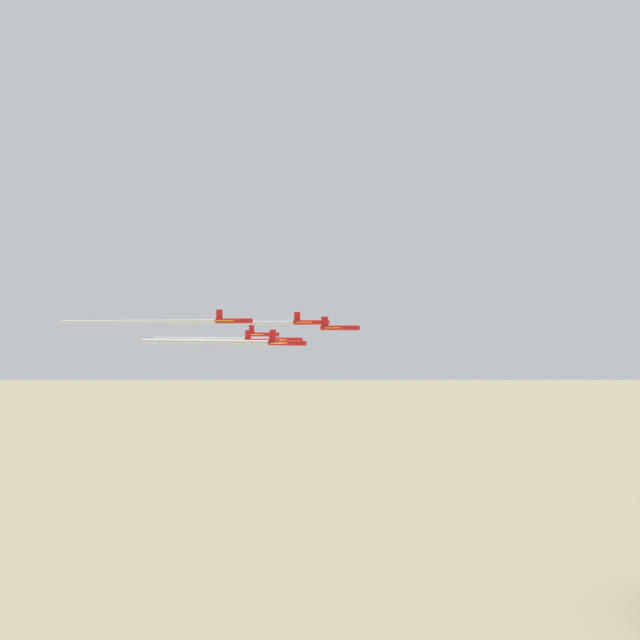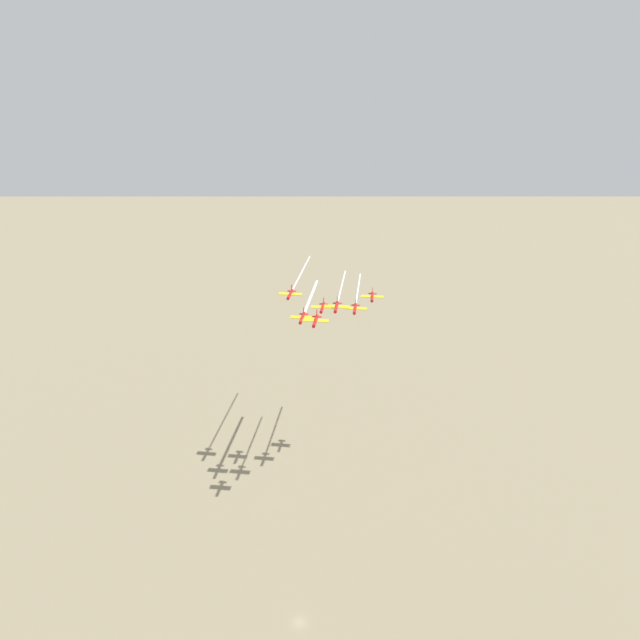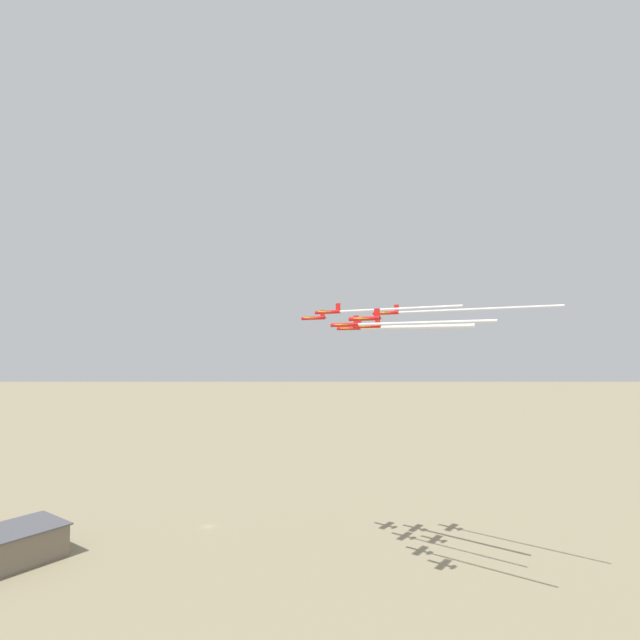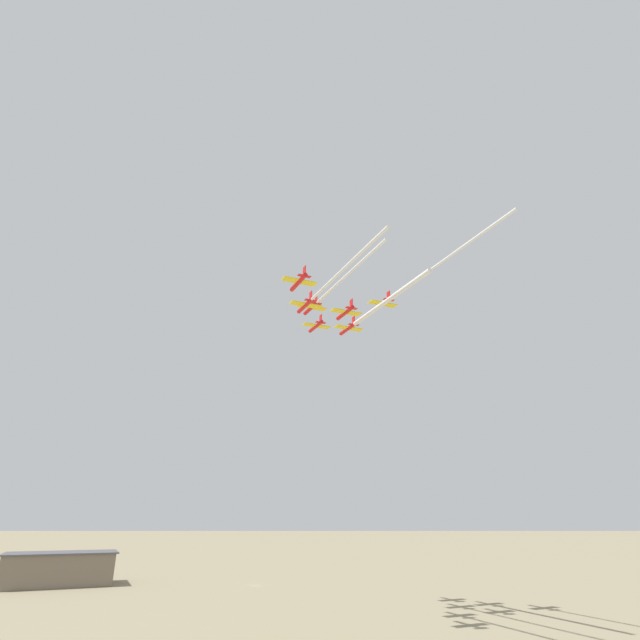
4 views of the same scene
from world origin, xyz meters
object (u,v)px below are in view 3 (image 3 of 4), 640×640
jet_4 (368,326)px  jet_6 (366,318)px  jet_1 (329,312)px  jet_3 (346,325)px  jet_0 (314,318)px  jet_5 (387,313)px  jet_2 (350,328)px

jet_4 → jet_6: bearing=-150.5°
jet_1 → jet_3: jet_1 is taller
jet_3 → jet_6: size_ratio=1.00×
jet_1 → jet_3: (-6.65, -11.22, -4.76)m
jet_0 → jet_6: bearing=-120.5°
jet_1 → jet_5: (19.80, -11.30, 0.28)m
jet_0 → jet_1: size_ratio=1.00×
jet_4 → jet_6: (-19.87, -11.18, 1.41)m
jet_1 → jet_6: jet_1 is taller
jet_3 → jet_6: (-6.65, -11.22, 1.32)m
jet_2 → jet_4: (-6.65, -11.22, 0.30)m
jet_5 → jet_6: 35.11m
jet_3 → jet_4: (13.22, -0.04, -0.09)m
jet_0 → jet_5: 26.13m
jet_5 → jet_1: bearing=150.5°
jet_1 → jet_2: (13.22, -0.04, -5.15)m
jet_3 → jet_6: jet_6 is taller
jet_2 → jet_3: size_ratio=1.00×
jet_0 → jet_6: jet_0 is taller
jet_0 → jet_3: 26.29m
jet_0 → jet_2: size_ratio=1.00×
jet_3 → jet_6: 13.10m
jet_1 → jet_4: jet_1 is taller
jet_2 → jet_5: jet_5 is taller
jet_0 → jet_5: size_ratio=1.00×
jet_0 → jet_5: jet_5 is taller
jet_0 → jet_1: jet_1 is taller
jet_1 → jet_4: bearing=-59.5°
jet_6 → jet_0: bearing=59.5°
jet_0 → jet_4: bearing=-90.0°
jet_1 → jet_4: size_ratio=1.00×
jet_6 → jet_2: bearing=40.4°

